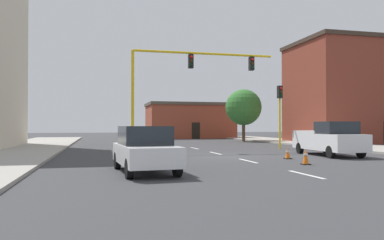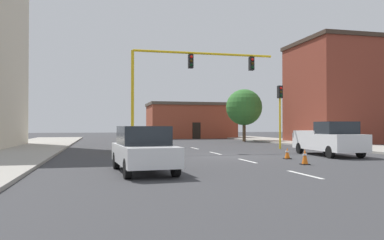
% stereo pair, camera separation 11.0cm
% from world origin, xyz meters
% --- Properties ---
extents(ground_plane, '(160.00, 160.00, 0.00)m').
position_xyz_m(ground_plane, '(0.00, 0.00, 0.00)').
color(ground_plane, '#38383A').
extents(sidewalk_left, '(6.00, 56.00, 0.14)m').
position_xyz_m(sidewalk_left, '(-12.67, 8.00, 0.07)').
color(sidewalk_left, '#9E998E').
rests_on(sidewalk_left, ground_plane).
extents(sidewalk_right, '(6.00, 56.00, 0.14)m').
position_xyz_m(sidewalk_right, '(12.67, 8.00, 0.07)').
color(sidewalk_right, '#9E998E').
rests_on(sidewalk_right, ground_plane).
extents(lane_stripe_seg_1, '(0.16, 2.40, 0.01)m').
position_xyz_m(lane_stripe_seg_1, '(0.00, -8.50, 0.00)').
color(lane_stripe_seg_1, silver).
rests_on(lane_stripe_seg_1, ground_plane).
extents(lane_stripe_seg_2, '(0.16, 2.40, 0.01)m').
position_xyz_m(lane_stripe_seg_2, '(0.00, -3.00, 0.00)').
color(lane_stripe_seg_2, silver).
rests_on(lane_stripe_seg_2, ground_plane).
extents(lane_stripe_seg_3, '(0.16, 2.40, 0.01)m').
position_xyz_m(lane_stripe_seg_3, '(0.00, 2.50, 0.00)').
color(lane_stripe_seg_3, silver).
rests_on(lane_stripe_seg_3, ground_plane).
extents(lane_stripe_seg_4, '(0.16, 2.40, 0.01)m').
position_xyz_m(lane_stripe_seg_4, '(0.00, 8.00, 0.00)').
color(lane_stripe_seg_4, silver).
rests_on(lane_stripe_seg_4, ground_plane).
extents(building_brick_center, '(12.14, 7.58, 4.97)m').
position_xyz_m(building_brick_center, '(5.35, 32.45, 2.50)').
color(building_brick_center, brown).
rests_on(building_brick_center, ground_plane).
extents(building_row_right, '(13.54, 8.94, 10.51)m').
position_xyz_m(building_row_right, '(19.31, 14.09, 5.26)').
color(building_row_right, brown).
rests_on(building_row_right, ground_plane).
extents(traffic_signal_gantry, '(10.77, 1.20, 6.83)m').
position_xyz_m(traffic_signal_gantry, '(-3.62, 4.48, 2.34)').
color(traffic_signal_gantry, yellow).
rests_on(traffic_signal_gantry, ground_plane).
extents(traffic_light_pole_right, '(0.32, 0.47, 4.80)m').
position_xyz_m(traffic_light_pole_right, '(6.12, 5.72, 3.53)').
color(traffic_light_pole_right, yellow).
rests_on(traffic_light_pole_right, ground_plane).
extents(tree_right_far, '(4.05, 4.05, 5.86)m').
position_xyz_m(tree_right_far, '(8.50, 19.38, 3.82)').
color(tree_right_far, brown).
rests_on(tree_right_far, ground_plane).
extents(pickup_truck_white, '(2.34, 5.52, 1.99)m').
position_xyz_m(pickup_truck_white, '(5.90, -0.95, 0.97)').
color(pickup_truck_white, white).
rests_on(pickup_truck_white, ground_plane).
extents(sedan_white_near_left, '(2.20, 4.63, 1.74)m').
position_xyz_m(sedan_white_near_left, '(-5.56, -6.54, 0.89)').
color(sedan_white_near_left, white).
rests_on(sedan_white_near_left, ground_plane).
extents(traffic_cone_roadside_a, '(0.36, 0.36, 0.61)m').
position_xyz_m(traffic_cone_roadside_a, '(2.47, -2.43, 0.30)').
color(traffic_cone_roadside_a, black).
rests_on(traffic_cone_roadside_a, ground_plane).
extents(traffic_cone_roadside_b, '(0.36, 0.36, 0.72)m').
position_xyz_m(traffic_cone_roadside_b, '(1.84, -5.34, 0.35)').
color(traffic_cone_roadside_b, black).
rests_on(traffic_cone_roadside_b, ground_plane).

